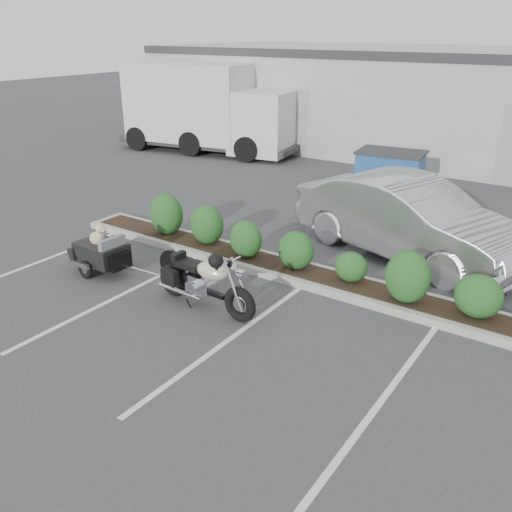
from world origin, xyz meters
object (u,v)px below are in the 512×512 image
Objects in this scene: sedan at (409,219)px; delivery_truck at (209,110)px; dumpster at (390,172)px; pet_trailer at (101,252)px; motorcycle at (204,282)px.

delivery_truck is (-10.77, 6.31, 0.78)m from sedan.
dumpster is at bearing 42.20° from sedan.
sedan reaches higher than dumpster.
delivery_truck is at bearing 160.84° from dumpster.
pet_trailer is 6.67m from sedan.
sedan is 0.68× the size of delivery_truck.
pet_trailer is 0.23× the size of delivery_truck.
sedan is 2.48× the size of dumpster.
motorcycle is at bearing 170.31° from sedan.
motorcycle reaches higher than dumpster.
sedan is (2.16, 4.48, 0.35)m from motorcycle.
pet_trailer is at bearing -70.82° from delivery_truck.
delivery_truck is at bearing 131.39° from motorcycle.
delivery_truck is at bearing 121.21° from pet_trailer.
pet_trailer is 0.34× the size of sedan.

